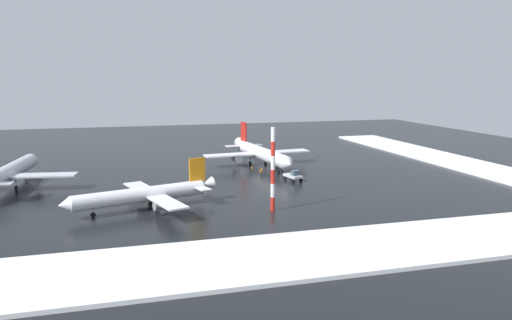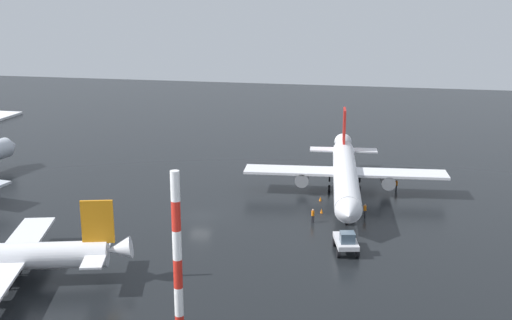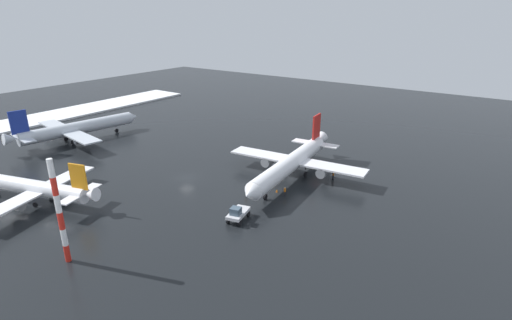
{
  "view_description": "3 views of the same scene",
  "coord_description": "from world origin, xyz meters",
  "px_view_note": "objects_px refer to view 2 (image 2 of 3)",
  "views": [
    {
      "loc": [
        -17.61,
        -106.0,
        22.56
      ],
      "look_at": [
        13.27,
        3.01,
        3.12
      ],
      "focal_mm": 35.0,
      "sensor_mm": 36.0,
      "label": 1
    },
    {
      "loc": [
        22.63,
        -71.9,
        26.72
      ],
      "look_at": [
        4.83,
        10.56,
        4.75
      ],
      "focal_mm": 45.0,
      "sensor_mm": 36.0,
      "label": 2
    },
    {
      "loc": [
        52.23,
        -50.57,
        30.23
      ],
      "look_at": [
        11.56,
        7.12,
        3.94
      ],
      "focal_mm": 28.0,
      "sensor_mm": 36.0,
      "label": 3
    }
  ],
  "objects_px": {
    "ground_crew_by_nose_gear": "(365,210)",
    "antenna_mast": "(177,259)",
    "ground_crew_mid_apron": "(313,215)",
    "traffic_cone_mid_line": "(322,211)",
    "ground_crew_beside_wing": "(396,185)",
    "traffic_cone_wingtip_side": "(349,212)",
    "airplane_far_rear": "(345,174)",
    "pushback_tug": "(346,241)",
    "traffic_cone_near_nose": "(320,199)"
  },
  "relations": [
    {
      "from": "pushback_tug",
      "to": "traffic_cone_wingtip_side",
      "type": "distance_m",
      "value": 12.29
    },
    {
      "from": "airplane_far_rear",
      "to": "ground_crew_by_nose_gear",
      "type": "distance_m",
      "value": 8.41
    },
    {
      "from": "antenna_mast",
      "to": "traffic_cone_wingtip_side",
      "type": "height_order",
      "value": "antenna_mast"
    },
    {
      "from": "pushback_tug",
      "to": "traffic_cone_near_nose",
      "type": "bearing_deg",
      "value": -177.55
    },
    {
      "from": "traffic_cone_near_nose",
      "to": "traffic_cone_wingtip_side",
      "type": "height_order",
      "value": "same"
    },
    {
      "from": "antenna_mast",
      "to": "traffic_cone_mid_line",
      "type": "relative_size",
      "value": 25.59
    },
    {
      "from": "traffic_cone_mid_line",
      "to": "traffic_cone_wingtip_side",
      "type": "relative_size",
      "value": 1.0
    },
    {
      "from": "ground_crew_beside_wing",
      "to": "antenna_mast",
      "type": "height_order",
      "value": "antenna_mast"
    },
    {
      "from": "ground_crew_mid_apron",
      "to": "ground_crew_beside_wing",
      "type": "relative_size",
      "value": 1.0
    },
    {
      "from": "pushback_tug",
      "to": "ground_crew_by_nose_gear",
      "type": "relative_size",
      "value": 2.91
    },
    {
      "from": "ground_crew_beside_wing",
      "to": "traffic_cone_wingtip_side",
      "type": "distance_m",
      "value": 12.43
    },
    {
      "from": "airplane_far_rear",
      "to": "pushback_tug",
      "type": "bearing_deg",
      "value": -0.83
    },
    {
      "from": "ground_crew_beside_wing",
      "to": "antenna_mast",
      "type": "bearing_deg",
      "value": -96.95
    },
    {
      "from": "airplane_far_rear",
      "to": "traffic_cone_near_nose",
      "type": "relative_size",
      "value": 60.85
    },
    {
      "from": "ground_crew_mid_apron",
      "to": "antenna_mast",
      "type": "relative_size",
      "value": 0.12
    },
    {
      "from": "traffic_cone_near_nose",
      "to": "traffic_cone_wingtip_side",
      "type": "bearing_deg",
      "value": -48.82
    },
    {
      "from": "traffic_cone_mid_line",
      "to": "traffic_cone_wingtip_side",
      "type": "bearing_deg",
      "value": 3.73
    },
    {
      "from": "ground_crew_mid_apron",
      "to": "airplane_far_rear",
      "type": "bearing_deg",
      "value": -0.72
    },
    {
      "from": "traffic_cone_mid_line",
      "to": "antenna_mast",
      "type": "bearing_deg",
      "value": -102.67
    },
    {
      "from": "ground_crew_mid_apron",
      "to": "traffic_cone_near_nose",
      "type": "relative_size",
      "value": 3.11
    },
    {
      "from": "traffic_cone_wingtip_side",
      "to": "traffic_cone_mid_line",
      "type": "bearing_deg",
      "value": -176.27
    },
    {
      "from": "traffic_cone_mid_line",
      "to": "traffic_cone_wingtip_side",
      "type": "height_order",
      "value": "same"
    },
    {
      "from": "airplane_far_rear",
      "to": "traffic_cone_near_nose",
      "type": "height_order",
      "value": "airplane_far_rear"
    },
    {
      "from": "traffic_cone_near_nose",
      "to": "ground_crew_beside_wing",
      "type": "bearing_deg",
      "value": 32.86
    },
    {
      "from": "ground_crew_mid_apron",
      "to": "traffic_cone_wingtip_side",
      "type": "relative_size",
      "value": 3.11
    },
    {
      "from": "ground_crew_by_nose_gear",
      "to": "antenna_mast",
      "type": "height_order",
      "value": "antenna_mast"
    },
    {
      "from": "ground_crew_beside_wing",
      "to": "traffic_cone_near_nose",
      "type": "distance_m",
      "value": 11.72
    },
    {
      "from": "airplane_far_rear",
      "to": "ground_crew_beside_wing",
      "type": "distance_m",
      "value": 8.3
    },
    {
      "from": "airplane_far_rear",
      "to": "traffic_cone_mid_line",
      "type": "xyz_separation_m",
      "value": [
        -2.29,
        -7.09,
        -3.01
      ]
    },
    {
      "from": "pushback_tug",
      "to": "traffic_cone_near_nose",
      "type": "xyz_separation_m",
      "value": [
        -4.68,
        16.89,
        -1.01
      ]
    },
    {
      "from": "airplane_far_rear",
      "to": "traffic_cone_wingtip_side",
      "type": "xyz_separation_m",
      "value": [
        1.06,
        -6.87,
        -3.01
      ]
    },
    {
      "from": "ground_crew_mid_apron",
      "to": "traffic_cone_mid_line",
      "type": "xyz_separation_m",
      "value": [
        0.66,
        3.61,
        -0.7
      ]
    },
    {
      "from": "airplane_far_rear",
      "to": "traffic_cone_near_nose",
      "type": "xyz_separation_m",
      "value": [
        -3.01,
        -2.22,
        -3.01
      ]
    },
    {
      "from": "airplane_far_rear",
      "to": "ground_crew_by_nose_gear",
      "type": "relative_size",
      "value": 19.57
    },
    {
      "from": "ground_crew_mid_apron",
      "to": "traffic_cone_near_nose",
      "type": "height_order",
      "value": "ground_crew_mid_apron"
    },
    {
      "from": "airplane_far_rear",
      "to": "antenna_mast",
      "type": "relative_size",
      "value": 2.38
    },
    {
      "from": "ground_crew_mid_apron",
      "to": "traffic_cone_mid_line",
      "type": "relative_size",
      "value": 3.11
    },
    {
      "from": "ground_crew_beside_wing",
      "to": "traffic_cone_mid_line",
      "type": "relative_size",
      "value": 3.11
    },
    {
      "from": "pushback_tug",
      "to": "ground_crew_by_nose_gear",
      "type": "bearing_deg",
      "value": 160.1
    },
    {
      "from": "pushback_tug",
      "to": "ground_crew_beside_wing",
      "type": "xyz_separation_m",
      "value": [
        5.14,
        23.23,
        -0.31
      ]
    },
    {
      "from": "antenna_mast",
      "to": "pushback_tug",
      "type": "bearing_deg",
      "value": 61.54
    },
    {
      "from": "pushback_tug",
      "to": "antenna_mast",
      "type": "relative_size",
      "value": 0.35
    },
    {
      "from": "pushback_tug",
      "to": "ground_crew_by_nose_gear",
      "type": "xyz_separation_m",
      "value": [
        1.4,
        11.62,
        -0.31
      ]
    },
    {
      "from": "antenna_mast",
      "to": "traffic_cone_near_nose",
      "type": "height_order",
      "value": "antenna_mast"
    },
    {
      "from": "ground_crew_mid_apron",
      "to": "traffic_cone_mid_line",
      "type": "distance_m",
      "value": 3.74
    },
    {
      "from": "antenna_mast",
      "to": "traffic_cone_wingtip_side",
      "type": "distance_m",
      "value": 35.62
    },
    {
      "from": "airplane_far_rear",
      "to": "antenna_mast",
      "type": "height_order",
      "value": "antenna_mast"
    },
    {
      "from": "airplane_far_rear",
      "to": "traffic_cone_near_nose",
      "type": "distance_m",
      "value": 4.8
    },
    {
      "from": "ground_crew_mid_apron",
      "to": "traffic_cone_near_nose",
      "type": "bearing_deg",
      "value": 15.08
    },
    {
      "from": "traffic_cone_wingtip_side",
      "to": "ground_crew_mid_apron",
      "type": "bearing_deg",
      "value": -136.34
    }
  ]
}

